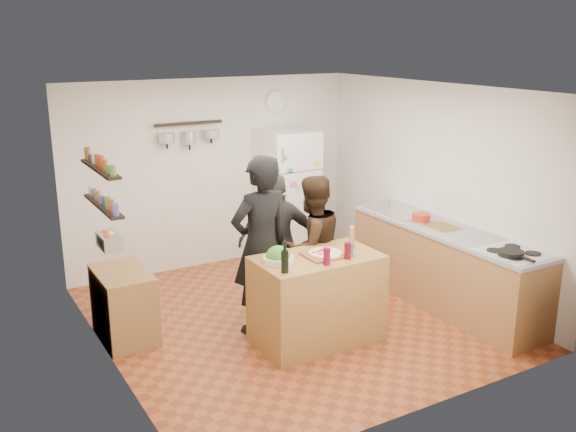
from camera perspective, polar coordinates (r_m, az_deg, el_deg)
room_shell at (r=7.11m, az=-1.16°, el=1.32°), size 4.20×4.20×4.20m
prep_island at (r=6.54m, az=2.59°, el=-7.37°), size 1.25×0.72×0.91m
pizza_board at (r=6.40m, az=3.34°, el=-3.46°), size 0.42×0.34×0.02m
pizza at (r=6.39m, az=3.34°, el=-3.30°), size 0.34×0.34×0.02m
salad_bowl at (r=6.20m, az=-0.88°, el=-3.87°), size 0.30×0.30×0.06m
wine_bottle at (r=5.92m, az=-0.28°, el=-4.07°), size 0.07×0.07×0.21m
wine_glass_near at (r=6.14m, az=3.47°, el=-3.62°), size 0.07×0.07×0.16m
wine_glass_far at (r=6.31m, az=5.31°, el=-3.09°), size 0.07×0.07×0.16m
pepper_mill at (r=6.63m, az=5.69°, el=-2.05°), size 0.06×0.06×0.19m
salt_canister at (r=6.43m, az=5.48°, el=-2.97°), size 0.07×0.07×0.12m
person_left at (r=6.59m, az=-2.45°, el=-2.63°), size 0.73×0.52×1.89m
person_center at (r=6.99m, az=2.11°, el=-2.81°), size 0.84×0.69×1.60m
person_back at (r=7.29m, az=-0.90°, el=-2.22°), size 0.98×0.67×1.55m
counter_run at (r=7.61m, az=13.71°, el=-4.48°), size 0.63×2.63×0.90m
stove_top at (r=6.85m, az=19.41°, el=-3.15°), size 0.60×0.62×0.02m
skillet at (r=6.74m, az=19.19°, el=-3.14°), size 0.25×0.25×0.05m
sink at (r=8.06m, az=9.78°, el=0.39°), size 0.50×0.80×0.03m
cutting_board at (r=7.51m, az=13.54°, el=-1.02°), size 0.30×0.40×0.02m
red_bowl at (r=7.68m, az=11.73°, el=-0.11°), size 0.21×0.21×0.09m
fridge at (r=8.80m, az=-0.04°, el=1.83°), size 0.70×0.68×1.80m
wall_clock at (r=8.87m, az=-1.12°, el=10.14°), size 0.30×0.03×0.30m
spice_shelf_lower at (r=6.20m, az=-16.11°, el=0.88°), size 0.12×1.00×0.02m
spice_shelf_upper at (r=6.12m, az=-16.36°, el=4.05°), size 0.12×1.00×0.02m
produce_basket at (r=6.30m, az=-15.61°, el=-2.16°), size 0.18×0.35×0.14m
side_table at (r=6.83m, az=-14.36°, el=-7.66°), size 0.50×0.80×0.73m
pot_rack at (r=8.27m, az=-8.82°, el=8.14°), size 0.90×0.04×0.04m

